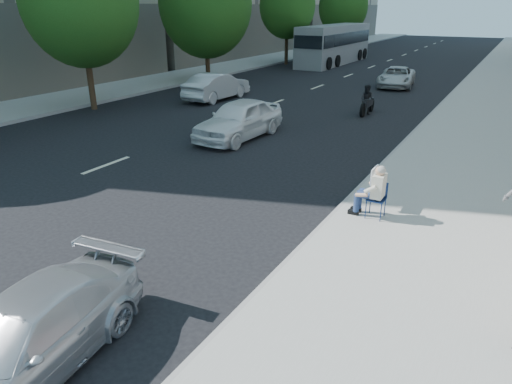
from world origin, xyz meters
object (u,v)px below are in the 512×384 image
Objects in this scene: white_sedan_far at (397,77)px; motorcycle at (367,101)px; parked_sedan at (24,338)px; bus at (335,45)px; white_sedan_near at (239,119)px; seated_protester at (373,188)px; white_sedan_mid at (217,86)px.

motorcycle reaches higher than white_sedan_far.
bus is at bearing 97.49° from parked_sedan.
bus reaches higher than parked_sedan.
white_sedan_far is at bearing 83.82° from white_sedan_near.
white_sedan_near is 0.37× the size of bus.
parked_sedan is 0.33× the size of bus.
seated_protester is at bearing -85.42° from white_sedan_far.
bus is at bearing 120.81° from white_sedan_far.
bus is at bearing 112.27° from seated_protester.
white_sedan_mid is at bearing 137.34° from seated_protester.
white_sedan_far is (7.62, 9.37, -0.11)m from white_sedan_mid.
motorcycle is (8.41, 0.41, -0.09)m from white_sedan_mid.
white_sedan_far reaches higher than parked_sedan.
white_sedan_mid reaches higher than parked_sedan.
seated_protester reaches higher than white_sedan_far.
bus reaches higher than white_sedan_near.
seated_protester is 20.94m from white_sedan_far.
motorcycle is at bearing -64.81° from bus.
white_sedan_mid reaches higher than white_sedan_far.
parked_sedan is at bearing -69.70° from white_sedan_near.
seated_protester and white_sedan_mid have the same top height.
white_sedan_near reaches higher than motorcycle.
white_sedan_mid is at bearing -179.32° from motorcycle.
parked_sedan is at bearing -75.32° from bus.
bus is at bearing 112.84° from motorcycle.
bus reaches higher than motorcycle.
bus reaches higher than white_sedan_mid.
parked_sedan is (-2.79, -7.24, -0.30)m from seated_protester.
white_sedan_far is (-1.64, 27.71, 0.04)m from parked_sedan.
white_sedan_mid is 19.68m from bus.
bus is (-5.86, 25.89, 0.88)m from white_sedan_near.
parked_sedan is 39.26m from bus.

